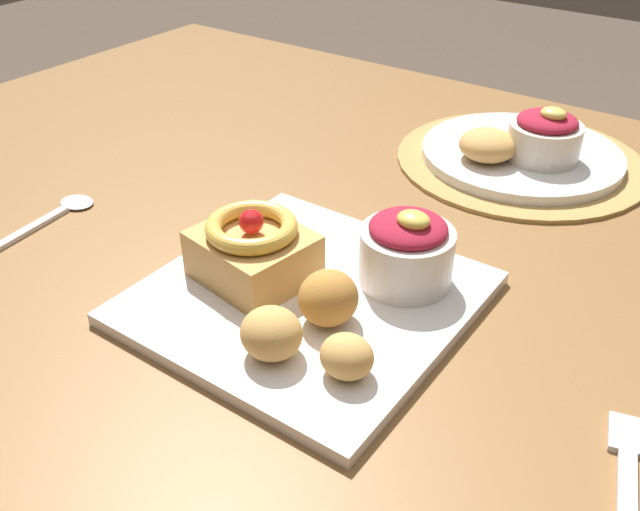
{
  "coord_description": "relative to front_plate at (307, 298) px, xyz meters",
  "views": [
    {
      "loc": [
        0.31,
        -0.5,
        1.1
      ],
      "look_at": [
        0.01,
        -0.09,
        0.77
      ],
      "focal_mm": 39.29,
      "sensor_mm": 36.0,
      "label": 1
    }
  ],
  "objects": [
    {
      "name": "front_plate",
      "position": [
        0.0,
        0.0,
        0.0
      ],
      "size": [
        0.26,
        0.26,
        0.01
      ],
      "primitive_type": "cube",
      "color": "white",
      "rests_on": "dining_table"
    },
    {
      "name": "cake_slice",
      "position": [
        -0.05,
        -0.01,
        0.04
      ],
      "size": [
        0.11,
        0.1,
        0.07
      ],
      "rotation": [
        0.0,
        0.0,
        -0.16
      ],
      "color": "tan",
      "rests_on": "front_plate"
    },
    {
      "name": "back_ramekin",
      "position": [
        0.07,
        0.37,
        0.04
      ],
      "size": [
        0.08,
        0.08,
        0.07
      ],
      "color": "silver",
      "rests_on": "back_plate"
    },
    {
      "name": "dining_table",
      "position": [
        -0.01,
        0.11,
        -0.09
      ],
      "size": [
        1.43,
        0.99,
        0.73
      ],
      "color": "brown",
      "rests_on": "ground_plane"
    },
    {
      "name": "fritter_middle",
      "position": [
        0.09,
        -0.07,
        0.02
      ],
      "size": [
        0.04,
        0.04,
        0.03
      ],
      "primitive_type": "ellipsoid",
      "color": "tan",
      "rests_on": "front_plate"
    },
    {
      "name": "berry_ramekin",
      "position": [
        0.06,
        0.07,
        0.04
      ],
      "size": [
        0.08,
        0.08,
        0.07
      ],
      "color": "white",
      "rests_on": "front_plate"
    },
    {
      "name": "fritter_back",
      "position": [
        0.04,
        -0.02,
        0.03
      ],
      "size": [
        0.05,
        0.05,
        0.05
      ],
      "primitive_type": "ellipsoid",
      "color": "#BC7F38",
      "rests_on": "front_plate"
    },
    {
      "name": "woven_placemat",
      "position": [
        0.04,
        0.38,
        -0.0
      ],
      "size": [
        0.3,
        0.3,
        0.0
      ],
      "primitive_type": "cylinder",
      "color": "#AD894C",
      "rests_on": "dining_table"
    },
    {
      "name": "back_plate",
      "position": [
        0.04,
        0.38,
        0.01
      ],
      "size": [
        0.24,
        0.24,
        0.01
      ],
      "primitive_type": "cylinder",
      "color": "white",
      "rests_on": "woven_placemat"
    },
    {
      "name": "fritter_front",
      "position": [
        0.03,
        -0.08,
        0.03
      ],
      "size": [
        0.05,
        0.05,
        0.04
      ],
      "primitive_type": "ellipsoid",
      "color": "tan",
      "rests_on": "front_plate"
    },
    {
      "name": "spoon",
      "position": [
        -0.31,
        -0.03,
        -0.0
      ],
      "size": [
        0.04,
        0.13,
        0.0
      ],
      "rotation": [
        0.0,
        0.0,
        1.68
      ],
      "color": "silver",
      "rests_on": "dining_table"
    },
    {
      "name": "back_pastry",
      "position": [
        0.02,
        0.33,
        0.03
      ],
      "size": [
        0.07,
        0.07,
        0.04
      ],
      "primitive_type": "ellipsoid",
      "color": "tan",
      "rests_on": "back_plate"
    },
    {
      "name": "fork",
      "position": [
        0.28,
        -0.03,
        -0.0
      ],
      "size": [
        0.05,
        0.13,
        0.0
      ],
      "rotation": [
        0.0,
        0.0,
        1.84
      ],
      "color": "silver",
      "rests_on": "dining_table"
    }
  ]
}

